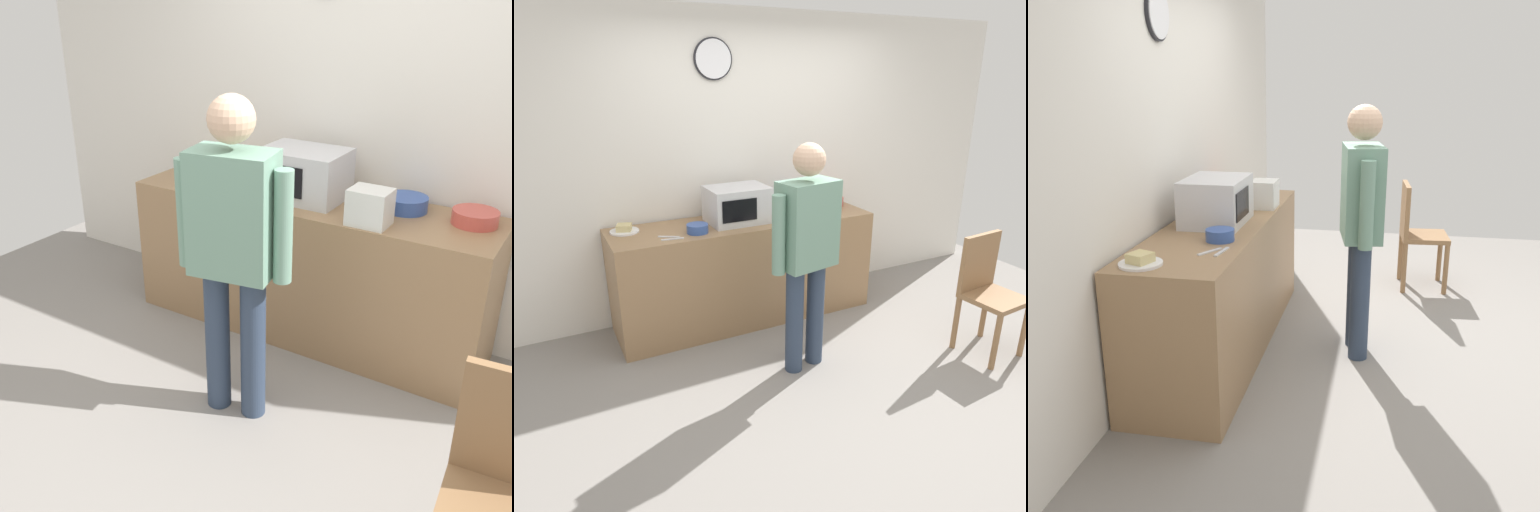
{
  "view_description": "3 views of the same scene",
  "coord_description": "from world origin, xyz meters",
  "views": [
    {
      "loc": [
        1.27,
        -1.85,
        2.09
      ],
      "look_at": [
        -0.38,
        0.78,
        0.67
      ],
      "focal_mm": 41.54,
      "sensor_mm": 36.0,
      "label": 1
    },
    {
      "loc": [
        -1.86,
        -2.42,
        2.09
      ],
      "look_at": [
        -0.24,
        0.78,
        0.73
      ],
      "focal_mm": 33.9,
      "sensor_mm": 36.0,
      "label": 2
    },
    {
      "loc": [
        -3.9,
        0.11,
        1.85
      ],
      "look_at": [
        -0.11,
        0.82,
        0.63
      ],
      "focal_mm": 40.61,
      "sensor_mm": 36.0,
      "label": 3
    }
  ],
  "objects": [
    {
      "name": "sandwich_plate",
      "position": [
        -1.25,
        1.36,
        0.93
      ],
      "size": [
        0.23,
        0.23,
        0.07
      ],
      "color": "white",
      "rests_on": "kitchen_counter"
    },
    {
      "name": "spoon_utensil",
      "position": [
        -0.96,
        1.01,
        0.91
      ],
      "size": [
        0.17,
        0.04,
        0.01
      ],
      "primitive_type": "cube",
      "rotation": [
        0.0,
        0.0,
        3.0
      ],
      "color": "silver",
      "rests_on": "kitchen_counter"
    },
    {
      "name": "fork_utensil",
      "position": [
        -0.97,
        1.08,
        0.91
      ],
      "size": [
        0.16,
        0.1,
        0.01
      ],
      "primitive_type": "cube",
      "rotation": [
        0.0,
        0.0,
        2.61
      ],
      "color": "silver",
      "rests_on": "kitchen_counter"
    },
    {
      "name": "kitchen_counter",
      "position": [
        -0.27,
        1.22,
        0.45
      ],
      "size": [
        2.28,
        0.62,
        0.91
      ],
      "primitive_type": "cube",
      "color": "#93704C",
      "rests_on": "ground_plane"
    },
    {
      "name": "salad_bowl",
      "position": [
        -0.73,
        1.09,
        0.94
      ],
      "size": [
        0.17,
        0.17,
        0.07
      ],
      "primitive_type": "cylinder",
      "color": "#33519E",
      "rests_on": "kitchen_counter"
    },
    {
      "name": "toaster",
      "position": [
        0.19,
        1.02,
        1.01
      ],
      "size": [
        0.22,
        0.18,
        0.2
      ],
      "primitive_type": "cube",
      "color": "silver",
      "rests_on": "kitchen_counter"
    },
    {
      "name": "mixing_bowl",
      "position": [
        0.67,
        1.33,
        0.95
      ],
      "size": [
        0.25,
        0.25,
        0.08
      ],
      "primitive_type": "cylinder",
      "color": "#C64C42",
      "rests_on": "kitchen_counter"
    },
    {
      "name": "microwave",
      "position": [
        -0.33,
        1.23,
        1.06
      ],
      "size": [
        0.5,
        0.39,
        0.3
      ],
      "color": "silver",
      "rests_on": "kitchen_counter"
    },
    {
      "name": "cereal_bowl",
      "position": [
        0.28,
        1.34,
        0.95
      ],
      "size": [
        0.25,
        0.25,
        0.08
      ],
      "primitive_type": "cylinder",
      "color": "#33519E",
      "rests_on": "kitchen_counter"
    },
    {
      "name": "wooden_chair",
      "position": [
        1.19,
        -0.13,
        0.52
      ],
      "size": [
        0.43,
        0.43,
        0.94
      ],
      "color": "olive",
      "rests_on": "ground_plane"
    },
    {
      "name": "ground_plane",
      "position": [
        0.0,
        0.0,
        0.0
      ],
      "size": [
        6.0,
        6.0,
        0.0
      ],
      "primitive_type": "plane",
      "color": "gray"
    },
    {
      "name": "back_wall",
      "position": [
        -0.0,
        1.6,
        1.3
      ],
      "size": [
        5.4,
        0.13,
        2.6
      ],
      "color": "silver",
      "rests_on": "ground_plane"
    },
    {
      "name": "person_standing",
      "position": [
        -0.21,
        0.29,
        0.98
      ],
      "size": [
        0.58,
        0.31,
        1.67
      ],
      "color": "#2C3A50",
      "rests_on": "ground_plane"
    }
  ]
}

